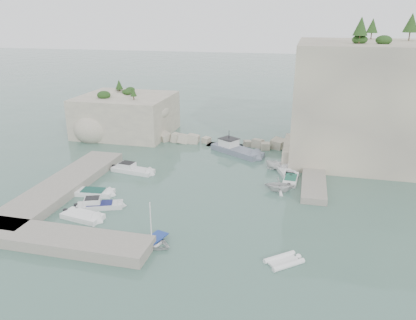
% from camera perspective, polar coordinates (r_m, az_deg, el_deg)
% --- Properties ---
extents(ground, '(400.00, 400.00, 0.00)m').
position_cam_1_polar(ground, '(48.07, -1.71, -5.72)').
color(ground, '#486D60').
rests_on(ground, ground).
extents(cliff_east, '(26.00, 22.00, 17.00)m').
position_cam_1_polar(cliff_east, '(66.91, 23.44, 7.65)').
color(cliff_east, beige).
rests_on(cliff_east, ground).
extents(cliff_terrace, '(8.00, 10.00, 2.50)m').
position_cam_1_polar(cliff_terrace, '(62.89, 14.25, 1.13)').
color(cliff_terrace, beige).
rests_on(cliff_terrace, ground).
extents(outcrop_west, '(16.00, 14.00, 7.00)m').
position_cam_1_polar(outcrop_west, '(75.91, -11.41, 6.27)').
color(outcrop_west, beige).
rests_on(outcrop_west, ground).
extents(quay_west, '(5.00, 24.00, 1.10)m').
position_cam_1_polar(quay_west, '(53.77, -19.79, -3.45)').
color(quay_west, '#9E9689').
rests_on(quay_west, ground).
extents(quay_south, '(18.00, 4.00, 1.10)m').
position_cam_1_polar(quay_south, '(41.62, -20.16, -10.47)').
color(quay_south, '#9E9689').
rests_on(quay_south, ground).
extents(ledge_east, '(3.00, 16.00, 0.80)m').
position_cam_1_polar(ledge_east, '(55.65, 14.65, -2.28)').
color(ledge_east, '#9E9689').
rests_on(ledge_east, ground).
extents(breakwater, '(28.00, 3.00, 1.40)m').
position_cam_1_polar(breakwater, '(68.05, 2.38, 2.65)').
color(breakwater, beige).
rests_on(breakwater, ground).
extents(motorboat_d, '(5.81, 3.56, 1.40)m').
position_cam_1_polar(motorboat_d, '(47.92, -14.93, -6.51)').
color(motorboat_d, silver).
rests_on(motorboat_d, ground).
extents(motorboat_c, '(5.54, 2.42, 0.70)m').
position_cam_1_polar(motorboat_c, '(51.55, -15.79, -4.68)').
color(motorboat_c, white).
rests_on(motorboat_c, ground).
extents(motorboat_a, '(6.86, 2.91, 1.40)m').
position_cam_1_polar(motorboat_a, '(57.45, -10.50, -1.69)').
color(motorboat_a, silver).
rests_on(motorboat_a, ground).
extents(motorboat_e, '(5.26, 2.88, 0.70)m').
position_cam_1_polar(motorboat_e, '(46.06, -17.19, -7.85)').
color(motorboat_e, white).
rests_on(motorboat_e, ground).
extents(rowboat, '(4.76, 3.95, 0.85)m').
position_cam_1_polar(rowboat, '(39.75, -7.88, -11.75)').
color(rowboat, silver).
rests_on(rowboat, ground).
extents(inflatable_dinghy, '(3.82, 3.59, 0.44)m').
position_cam_1_polar(inflatable_dinghy, '(37.51, 10.60, -14.02)').
color(inflatable_dinghy, white).
rests_on(inflatable_dinghy, ground).
extents(tender_east_a, '(3.98, 3.53, 1.94)m').
position_cam_1_polar(tender_east_a, '(51.31, 9.96, -4.32)').
color(tender_east_a, silver).
rests_on(tender_east_a, ground).
extents(tender_east_b, '(2.00, 5.08, 0.70)m').
position_cam_1_polar(tender_east_b, '(54.54, 11.54, -2.94)').
color(tender_east_b, white).
rests_on(tender_east_b, ground).
extents(tender_east_c, '(3.48, 5.43, 0.70)m').
position_cam_1_polar(tender_east_c, '(57.30, 10.73, -1.76)').
color(tender_east_c, silver).
rests_on(tender_east_c, ground).
extents(tender_east_d, '(4.02, 1.71, 1.52)m').
position_cam_1_polar(tender_east_d, '(58.27, 10.02, -1.35)').
color(tender_east_d, silver).
rests_on(tender_east_d, ground).
extents(work_boat, '(9.84, 7.69, 2.20)m').
position_cam_1_polar(work_boat, '(64.37, 4.08, 0.96)').
color(work_boat, slate).
rests_on(work_boat, ground).
extents(rowboat_mast, '(0.10, 0.10, 4.20)m').
position_cam_1_polar(rowboat_mast, '(38.50, -8.06, -8.54)').
color(rowboat_mast, white).
rests_on(rowboat_mast, rowboat).
extents(vegetation, '(53.48, 13.88, 13.40)m').
position_cam_1_polar(vegetation, '(66.56, 19.84, 16.27)').
color(vegetation, '#1E4219').
rests_on(vegetation, ground).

